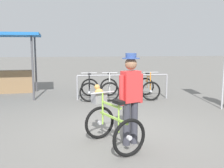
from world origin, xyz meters
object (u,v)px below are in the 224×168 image
object	(u,v)px
person_with_featured_bike	(131,95)
racked_bike_blue	(129,88)
racked_bike_orange	(148,88)
featured_bicycle	(110,120)
racked_bike_white	(109,88)
racked_bike_black	(90,89)

from	to	relation	value
person_with_featured_bike	racked_bike_blue	bearing A→B (deg)	78.68
racked_bike_orange	featured_bicycle	world-z (taller)	featured_bicycle
featured_bicycle	person_with_featured_bike	xyz separation A→B (m)	(0.39, -0.02, 0.46)
racked_bike_white	racked_bike_blue	size ratio (longest dim) A/B	0.97
racked_bike_orange	person_with_featured_bike	world-z (taller)	person_with_featured_bike
racked_bike_white	person_with_featured_bike	world-z (taller)	person_with_featured_bike
racked_bike_white	racked_bike_blue	xyz separation A→B (m)	(0.70, -0.02, -0.00)
featured_bicycle	person_with_featured_bike	bearing A→B (deg)	-2.96
racked_bike_white	person_with_featured_bike	xyz separation A→B (m)	(-0.17, -4.35, 0.58)
featured_bicycle	person_with_featured_bike	world-z (taller)	person_with_featured_bike
featured_bicycle	person_with_featured_bike	size ratio (longest dim) A/B	0.73
racked_bike_black	racked_bike_blue	bearing A→B (deg)	-1.72
racked_bike_black	racked_bike_orange	bearing A→B (deg)	-1.72
racked_bike_orange	featured_bicycle	size ratio (longest dim) A/B	0.92
racked_bike_blue	person_with_featured_bike	xyz separation A→B (m)	(-0.87, -4.33, 0.58)
racked_bike_blue	featured_bicycle	bearing A→B (deg)	-106.27
featured_bicycle	racked_bike_white	bearing A→B (deg)	82.66
racked_bike_black	racked_bike_white	bearing A→B (deg)	-1.72
racked_bike_orange	featured_bicycle	xyz separation A→B (m)	(-1.96, -4.29, 0.12)
racked_bike_black	featured_bicycle	distance (m)	4.35
featured_bicycle	racked_bike_orange	bearing A→B (deg)	65.46
racked_bike_blue	racked_bike_orange	xyz separation A→B (m)	(0.70, -0.02, 0.00)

